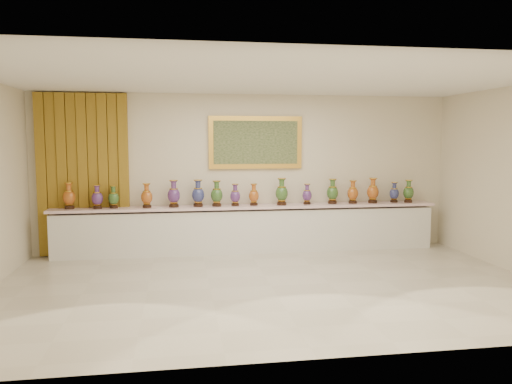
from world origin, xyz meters
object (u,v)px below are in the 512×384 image
Objects in this scene: counter at (249,229)px; vase_2 at (114,198)px; vase_0 at (69,197)px; vase_1 at (97,198)px.

vase_2 reaches higher than counter.
vase_0 is 0.78m from vase_2.
vase_2 is at bearing -1.14° from vase_0.
vase_2 is at bearing 3.72° from vase_1.
vase_2 is (0.28, 0.02, -0.01)m from vase_1.
vase_0 reaches higher than vase_2.
vase_1 is at bearing -176.28° from vase_2.
vase_2 is (-2.48, -0.02, 0.65)m from counter.
vase_1 reaches higher than counter.
vase_1 is at bearing -3.94° from vase_0.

